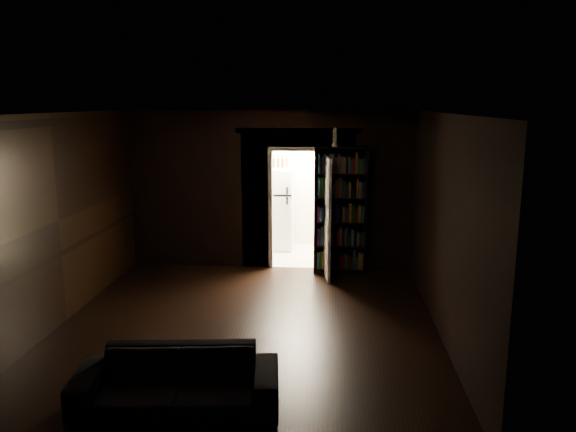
{
  "coord_description": "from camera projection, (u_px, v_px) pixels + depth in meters",
  "views": [
    {
      "loc": [
        1.09,
        -6.99,
        2.93
      ],
      "look_at": [
        0.47,
        0.9,
        1.32
      ],
      "focal_mm": 35.0,
      "sensor_mm": 36.0,
      "label": 1
    }
  ],
  "objects": [
    {
      "name": "figurine",
      "position": [
        335.0,
        137.0,
        9.39
      ],
      "size": [
        0.13,
        0.13,
        0.32
      ],
      "primitive_type": "cube",
      "rotation": [
        0.0,
        0.0,
        0.31
      ],
      "color": "white",
      "rests_on": "bookshelf"
    },
    {
      "name": "bookshelf",
      "position": [
        340.0,
        210.0,
        9.67
      ],
      "size": [
        0.95,
        0.63,
        2.2
      ],
      "primitive_type": "cube",
      "rotation": [
        0.0,
        0.0,
        -0.38
      ],
      "color": "black",
      "rests_on": "ground"
    },
    {
      "name": "bottles",
      "position": [
        274.0,
        161.0,
        11.18
      ],
      "size": [
        0.62,
        0.13,
        0.25
      ],
      "primitive_type": "cube",
      "rotation": [
        0.0,
        0.0,
        0.08
      ],
      "color": "black",
      "rests_on": "refrigerator"
    },
    {
      "name": "kitchen_alcove",
      "position": [
        301.0,
        192.0,
        11.0
      ],
      "size": [
        2.2,
        1.8,
        2.6
      ],
      "color": "beige",
      "rests_on": "ground"
    },
    {
      "name": "door",
      "position": [
        327.0,
        217.0,
        9.47
      ],
      "size": [
        0.15,
        0.85,
        2.05
      ],
      "primitive_type": "cube",
      "rotation": [
        0.0,
        0.0,
        1.69
      ],
      "color": "silver",
      "rests_on": "ground"
    },
    {
      "name": "room_walls",
      "position": [
        256.0,
        189.0,
        8.21
      ],
      "size": [
        5.02,
        5.61,
        2.84
      ],
      "color": "black",
      "rests_on": "ground"
    },
    {
      "name": "refrigerator",
      "position": [
        275.0,
        208.0,
        11.34
      ],
      "size": [
        0.77,
        0.72,
        1.65
      ],
      "primitive_type": "cube",
      "rotation": [
        0.0,
        0.0,
        0.05
      ],
      "color": "white",
      "rests_on": "ground"
    },
    {
      "name": "sofa",
      "position": [
        177.0,
        373.0,
        5.4
      ],
      "size": [
        2.03,
        1.04,
        0.75
      ],
      "primitive_type": "imported",
      "rotation": [
        0.0,
        0.0,
        0.1
      ],
      "color": "black",
      "rests_on": "ground"
    },
    {
      "name": "ground",
      "position": [
        248.0,
        326.0,
        7.5
      ],
      "size": [
        5.5,
        5.5,
        0.0
      ],
      "primitive_type": "plane",
      "color": "black",
      "rests_on": "ground"
    }
  ]
}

